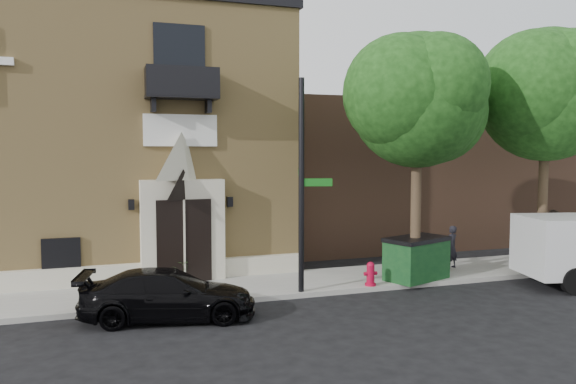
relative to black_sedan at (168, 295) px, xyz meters
name	(u,v)px	position (x,y,z in m)	size (l,w,h in m)	color
ground	(234,304)	(1.88, 0.83, -0.63)	(120.00, 120.00, 0.00)	black
sidewalk	(255,287)	(2.88, 2.33, -0.56)	(42.00, 3.00, 0.15)	gray
church	(111,141)	(-1.10, 8.78, 4.00)	(12.20, 11.01, 9.30)	tan
neighbour_building	(430,172)	(13.88, 9.83, 2.57)	(18.00, 8.00, 6.40)	brown
street_tree_left	(420,99)	(7.91, 1.17, 5.23)	(4.97, 4.38, 7.77)	#38281C
street_tree_mid	(549,93)	(12.91, 1.17, 5.56)	(5.21, 4.64, 8.25)	#38281C
black_sedan	(168,295)	(0.00, 0.00, 0.00)	(1.78, 4.37, 1.27)	black
street_sign	(302,185)	(3.96, 1.04, 2.63)	(0.96, 1.13, 6.18)	black
fire_hydrant	(371,274)	(6.19, 1.03, -0.12)	(0.42, 0.33, 0.73)	maroon
dumpster	(417,258)	(7.98, 1.33, 0.21)	(2.36, 1.84, 1.36)	#0E3518
planter	(180,271)	(0.74, 3.38, -0.15)	(0.61, 0.53, 0.68)	#3C602E
pedestrian_near	(451,247)	(10.06, 2.45, 0.26)	(0.54, 0.36, 1.49)	black
pedestrian_far	(553,233)	(14.98, 2.92, 0.44)	(0.90, 0.70, 1.85)	#2F251E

